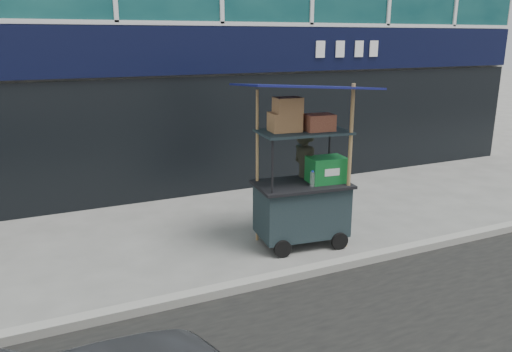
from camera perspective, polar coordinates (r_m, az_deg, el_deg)
name	(u,v)px	position (r m, az deg, el deg)	size (l,w,h in m)	color
ground	(324,264)	(7.33, 7.74, -9.98)	(80.00, 80.00, 0.00)	#60605C
curb	(332,266)	(7.16, 8.63, -10.16)	(80.00, 0.18, 0.12)	gray
vendor_cart	(303,189)	(7.70, 5.43, -1.46)	(2.03, 1.54, 2.57)	black
vendor_man	(306,180)	(8.06, 5.71, -0.44)	(0.68, 0.45, 1.87)	black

